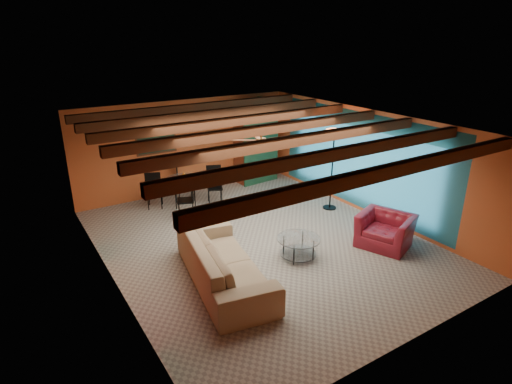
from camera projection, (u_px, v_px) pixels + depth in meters
room at (258, 139)px, 8.88m from camera, size 6.52×8.01×2.71m
sofa at (224, 261)px, 7.96m from camera, size 1.66×3.12×0.86m
armchair at (385, 230)px, 9.36m from camera, size 1.33×1.41×0.73m
coffee_table at (298, 248)px, 8.88m from camera, size 1.03×1.03×0.46m
dining_table at (185, 187)px, 11.48m from camera, size 2.67×2.67×1.06m
armoire at (256, 146)px, 13.26m from camera, size 1.32×0.74×2.23m
floor_lamp at (332, 170)px, 11.09m from camera, size 0.58×0.58×2.17m
ceiling_fan at (261, 141)px, 8.79m from camera, size 1.50×1.50×0.44m
painting at (156, 141)px, 11.72m from camera, size 1.05×0.03×0.65m
potted_plant at (256, 103)px, 12.78m from camera, size 0.44×0.39×0.46m
vase at (183, 165)px, 11.26m from camera, size 0.21×0.21×0.19m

